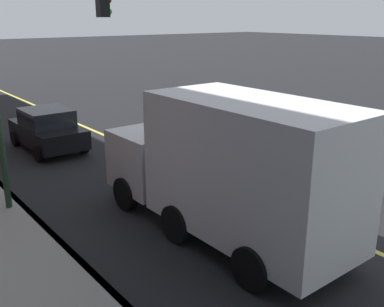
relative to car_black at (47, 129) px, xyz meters
The scene contains 6 objects.
ground 8.87m from the car_black, 162.02° to the right, with size 200.00×200.00×0.00m, color black.
curb_edge 8.87m from the car_black, 161.88° to the left, with size 80.00×0.16×0.15m, color slate.
lane_stripe_center 8.87m from the car_black, 162.02° to the right, with size 80.00×0.16×0.01m, color #D8CC4C.
car_black is the anchor object (origin of this frame).
truck_white 9.83m from the car_black, behind, with size 6.96×2.50×3.40m.
traffic_light_mast 6.40m from the car_black, 160.16° to the left, with size 0.28×3.48×6.23m.
Camera 1 is at (-8.39, 8.72, 5.07)m, focal length 41.56 mm.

